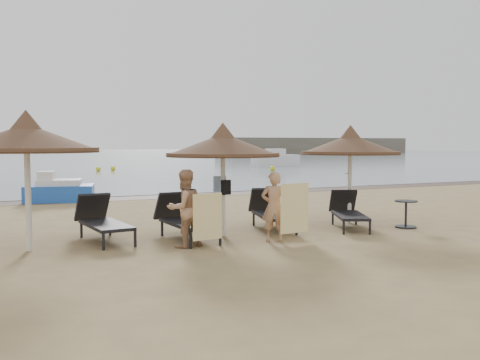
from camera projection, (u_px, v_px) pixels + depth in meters
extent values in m
plane|color=#997E4D|center=(227.00, 240.00, 11.27)|extent=(160.00, 160.00, 0.00)
cube|color=slate|center=(18.00, 156.00, 83.31)|extent=(200.00, 140.00, 0.03)
cube|color=brown|center=(123.00, 198.00, 19.74)|extent=(200.00, 1.60, 0.01)
cube|color=#686353|center=(315.00, 145.00, 106.82)|extent=(40.00, 8.00, 3.00)
cube|color=silver|center=(275.00, 161.00, 45.98)|extent=(4.00, 1.60, 1.00)
cube|color=silver|center=(275.00, 152.00, 45.93)|extent=(1.50, 1.00, 0.60)
cylinder|color=silver|center=(28.00, 200.00, 10.10)|extent=(0.11, 0.11, 1.95)
cone|color=brown|center=(26.00, 137.00, 10.01)|extent=(2.70, 2.70, 0.51)
cone|color=brown|center=(26.00, 121.00, 9.99)|extent=(0.65, 0.65, 0.42)
cylinder|color=brown|center=(27.00, 150.00, 10.03)|extent=(2.64, 2.64, 0.09)
cylinder|color=silver|center=(223.00, 195.00, 11.73)|extent=(0.10, 0.10, 1.82)
cone|color=brown|center=(223.00, 145.00, 11.66)|extent=(2.52, 2.52, 0.48)
cone|color=brown|center=(223.00, 131.00, 11.64)|extent=(0.61, 0.61, 0.39)
cylinder|color=brown|center=(223.00, 155.00, 11.67)|extent=(2.47, 2.47, 0.09)
cylinder|color=silver|center=(350.00, 187.00, 13.64)|extent=(0.10, 0.10, 1.83)
cone|color=brown|center=(350.00, 144.00, 13.56)|extent=(2.53, 2.53, 0.48)
cone|color=brown|center=(350.00, 133.00, 13.54)|extent=(0.61, 0.61, 0.39)
cylinder|color=brown|center=(350.00, 153.00, 13.58)|extent=(2.48, 2.48, 0.09)
cylinder|color=black|center=(103.00, 242.00, 10.20)|extent=(0.06, 0.06, 0.32)
cylinder|color=black|center=(135.00, 239.00, 10.53)|extent=(0.06, 0.06, 0.32)
cylinder|color=black|center=(81.00, 230.00, 11.55)|extent=(0.06, 0.06, 0.32)
cylinder|color=black|center=(110.00, 228.00, 11.88)|extent=(0.06, 0.06, 0.32)
cube|color=black|center=(106.00, 225.00, 11.07)|extent=(0.87, 1.76, 0.07)
cube|color=black|center=(92.00, 207.00, 11.90)|extent=(0.75, 0.55, 0.64)
cylinder|color=black|center=(191.00, 240.00, 10.36)|extent=(0.06, 0.06, 0.32)
cylinder|color=black|center=(220.00, 238.00, 10.66)|extent=(0.06, 0.06, 0.32)
cylinder|color=black|center=(162.00, 229.00, 11.77)|extent=(0.06, 0.06, 0.32)
cylinder|color=black|center=(189.00, 227.00, 12.07)|extent=(0.06, 0.06, 0.32)
cube|color=black|center=(189.00, 223.00, 11.25)|extent=(0.79, 1.75, 0.07)
cube|color=black|center=(171.00, 206.00, 12.12)|extent=(0.73, 0.52, 0.65)
cylinder|color=black|center=(269.00, 229.00, 11.72)|extent=(0.06, 0.06, 0.31)
cylinder|color=black|center=(296.00, 228.00, 11.84)|extent=(0.06, 0.06, 0.31)
cylinder|color=black|center=(254.00, 219.00, 13.25)|extent=(0.06, 0.06, 0.31)
cylinder|color=black|center=(278.00, 219.00, 13.37)|extent=(0.06, 0.06, 0.31)
cube|color=black|center=(273.00, 215.00, 12.59)|extent=(1.08, 1.79, 0.07)
cube|color=black|center=(263.00, 200.00, 13.53)|extent=(0.79, 0.63, 0.63)
cylinder|color=black|center=(344.00, 228.00, 11.95)|extent=(0.05, 0.05, 0.29)
cylinder|color=black|center=(370.00, 228.00, 11.94)|extent=(0.05, 0.05, 0.29)
cylinder|color=black|center=(333.00, 219.00, 13.41)|extent=(0.05, 0.05, 0.29)
cylinder|color=black|center=(356.00, 219.00, 13.40)|extent=(0.05, 0.05, 0.29)
cube|color=black|center=(350.00, 215.00, 12.71)|extent=(1.27, 1.70, 0.06)
cube|color=black|center=(343.00, 201.00, 13.62)|extent=(0.78, 0.68, 0.59)
cylinder|color=black|center=(406.00, 227.00, 12.94)|extent=(0.51, 0.51, 0.04)
cylinder|color=black|center=(406.00, 214.00, 12.92)|extent=(0.05, 0.05, 0.62)
cylinder|color=black|center=(406.00, 201.00, 12.90)|extent=(0.54, 0.54, 0.03)
imported|color=tan|center=(184.00, 202.00, 10.47)|extent=(0.92, 0.70, 1.78)
imported|color=tan|center=(274.00, 201.00, 11.05)|extent=(0.92, 0.79, 1.69)
cube|color=yellow|center=(208.00, 217.00, 10.33)|extent=(0.64, 0.11, 0.91)
cube|color=yellow|center=(295.00, 208.00, 10.98)|extent=(0.73, 0.12, 1.02)
cube|color=white|center=(220.00, 184.00, 11.88)|extent=(0.28, 0.12, 0.35)
cube|color=black|center=(226.00, 187.00, 11.58)|extent=(0.24, 0.14, 0.32)
cube|color=blue|center=(60.00, 193.00, 18.68)|extent=(2.53, 1.85, 0.57)
cube|color=silver|center=(59.00, 183.00, 18.66)|extent=(1.68, 1.45, 0.26)
cube|color=silver|center=(47.00, 177.00, 18.56)|extent=(0.73, 1.03, 0.36)
sphere|color=yellow|center=(98.00, 169.00, 38.03)|extent=(0.36, 0.36, 0.36)
sphere|color=yellow|center=(273.00, 169.00, 38.63)|extent=(0.36, 0.36, 0.36)
sphere|color=yellow|center=(113.00, 168.00, 39.07)|extent=(0.35, 0.35, 0.35)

